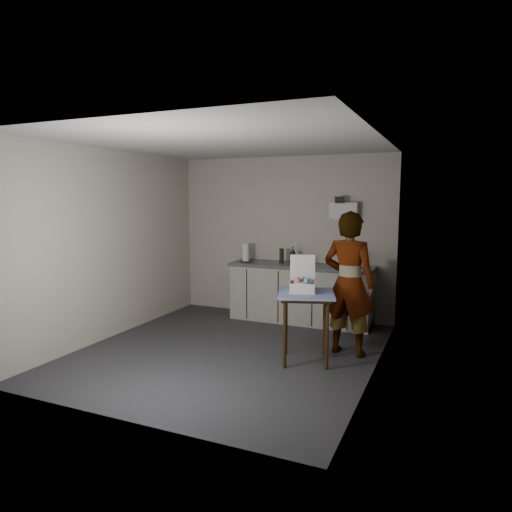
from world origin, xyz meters
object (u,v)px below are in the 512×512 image
at_px(soap_bottle, 293,255).
at_px(soda_can, 306,261).
at_px(side_table, 306,301).
at_px(paper_towel, 246,253).
at_px(dark_bottle, 282,256).
at_px(kitchen_counter, 301,295).
at_px(dish_rack, 350,264).
at_px(bakery_box, 302,284).
at_px(standing_man, 349,284).

bearing_deg(soap_bottle, soda_can, -11.63).
bearing_deg(side_table, paper_towel, 115.27).
distance_m(soap_bottle, soda_can, 0.24).
height_order(soap_bottle, dark_bottle, soap_bottle).
bearing_deg(kitchen_counter, dark_bottle, 179.43).
distance_m(kitchen_counter, dark_bottle, 0.69).
height_order(kitchen_counter, paper_towel, paper_towel).
height_order(kitchen_counter, dark_bottle, dark_bottle).
bearing_deg(paper_towel, dish_rack, 2.97).
xyz_separation_m(soda_can, dark_bottle, (-0.41, 0.04, 0.06)).
distance_m(kitchen_counter, bakery_box, 1.79).
bearing_deg(standing_man, soda_can, -43.89).
xyz_separation_m(standing_man, dark_bottle, (-1.33, 1.19, 0.14)).
bearing_deg(standing_man, kitchen_counter, -42.35).
bearing_deg(dish_rack, paper_towel, -177.03).
height_order(kitchen_counter, soda_can, soda_can).
bearing_deg(side_table, bakery_box, 131.95).
bearing_deg(dark_bottle, dish_rack, 0.30).
xyz_separation_m(soda_can, bakery_box, (0.45, -1.59, -0.04)).
xyz_separation_m(side_table, paper_towel, (-1.51, 1.59, 0.32)).
relative_size(side_table, soda_can, 6.71).
height_order(kitchen_counter, standing_man, standing_man).
bearing_deg(dish_rack, soap_bottle, -179.85).
bearing_deg(soap_bottle, side_table, -66.12).
bearing_deg(paper_towel, standing_man, -30.15).
height_order(dark_bottle, paper_towel, paper_towel).
xyz_separation_m(standing_man, dish_rack, (-0.24, 1.20, 0.07)).
bearing_deg(dish_rack, dark_bottle, -179.70).
relative_size(kitchen_counter, standing_man, 1.25).
xyz_separation_m(dish_rack, bakery_box, (-0.22, -1.64, -0.03)).
distance_m(kitchen_counter, soap_bottle, 0.63).
relative_size(kitchen_counter, dark_bottle, 9.40).
distance_m(kitchen_counter, dish_rack, 0.93).
xyz_separation_m(side_table, dish_rack, (0.16, 1.67, 0.23)).
distance_m(paper_towel, dish_rack, 1.67).
distance_m(dark_bottle, paper_towel, 0.59).
bearing_deg(soda_can, kitchen_counter, 154.76).
bearing_deg(dark_bottle, bakery_box, -62.10).
xyz_separation_m(soda_can, paper_towel, (-1.00, -0.04, 0.08)).
xyz_separation_m(standing_man, paper_towel, (-1.91, 1.11, 0.16)).
distance_m(soda_can, dark_bottle, 0.42).
bearing_deg(standing_man, soap_bottle, -38.74).
xyz_separation_m(standing_man, soda_can, (-0.91, 1.15, 0.08)).
xyz_separation_m(kitchen_counter, soap_bottle, (-0.14, 0.01, 0.62)).
height_order(paper_towel, dish_rack, paper_towel).
xyz_separation_m(soap_bottle, paper_towel, (-0.77, -0.08, 0.01)).
bearing_deg(dark_bottle, soda_can, -6.02).
bearing_deg(standing_man, paper_towel, -22.57).
relative_size(soap_bottle, dish_rack, 0.76).
bearing_deg(bakery_box, soda_can, 88.85).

